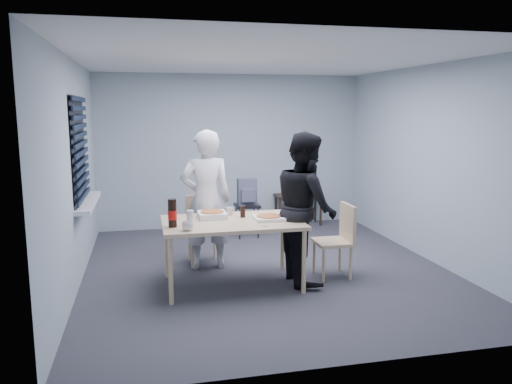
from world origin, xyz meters
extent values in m
plane|color=#313136|center=(0.00, 0.00, 0.00)|extent=(5.00, 5.00, 0.00)
plane|color=white|center=(0.00, 0.00, 2.60)|extent=(5.00, 5.00, 0.00)
plane|color=#A2B2B6|center=(0.00, 2.50, 1.30)|extent=(4.50, 0.00, 4.50)
plane|color=#A2B2B6|center=(0.00, -2.50, 1.30)|extent=(4.50, 0.00, 4.50)
plane|color=#A2B2B6|center=(-2.25, 0.00, 1.30)|extent=(0.00, 5.00, 5.00)
plane|color=#A2B2B6|center=(2.25, 0.00, 1.30)|extent=(0.00, 5.00, 5.00)
plane|color=black|center=(-2.23, 0.40, 1.55)|extent=(0.00, 1.30, 1.30)
cube|color=black|center=(-2.21, 0.40, 1.55)|extent=(0.04, 1.30, 1.25)
cube|color=silver|center=(-2.16, 0.40, 0.89)|extent=(0.18, 1.42, 0.05)
cube|color=beige|center=(-0.52, -0.48, 0.74)|extent=(1.57, 0.99, 0.04)
cylinder|color=beige|center=(-1.24, -0.91, 0.36)|extent=(0.05, 0.05, 0.72)
cylinder|color=beige|center=(-1.24, -0.04, 0.36)|extent=(0.05, 0.05, 0.72)
cylinder|color=beige|center=(0.21, -0.91, 0.36)|extent=(0.05, 0.05, 0.72)
cylinder|color=beige|center=(0.21, -0.04, 0.36)|extent=(0.05, 0.05, 0.72)
cube|color=beige|center=(-0.74, 0.42, 0.43)|extent=(0.42, 0.42, 0.04)
cube|color=beige|center=(-0.74, 0.61, 0.67)|extent=(0.42, 0.04, 0.44)
cylinder|color=beige|center=(-0.91, 0.25, 0.21)|extent=(0.03, 0.03, 0.41)
cylinder|color=beige|center=(-0.91, 0.59, 0.21)|extent=(0.03, 0.03, 0.41)
cylinder|color=beige|center=(-0.57, 0.25, 0.21)|extent=(0.03, 0.03, 0.41)
cylinder|color=beige|center=(-0.57, 0.59, 0.21)|extent=(0.03, 0.03, 0.41)
cube|color=beige|center=(0.72, -0.45, 0.43)|extent=(0.42, 0.42, 0.04)
cube|color=beige|center=(0.91, -0.45, 0.67)|extent=(0.04, 0.42, 0.44)
cylinder|color=beige|center=(0.55, -0.62, 0.21)|extent=(0.03, 0.03, 0.41)
cylinder|color=beige|center=(0.55, -0.28, 0.21)|extent=(0.03, 0.03, 0.41)
cylinder|color=beige|center=(0.89, -0.62, 0.21)|extent=(0.03, 0.03, 0.41)
cylinder|color=beige|center=(0.89, -0.28, 0.21)|extent=(0.03, 0.03, 0.41)
imported|color=silver|center=(-0.72, 0.25, 0.89)|extent=(0.65, 0.42, 1.77)
imported|color=black|center=(0.35, -0.49, 0.89)|extent=(0.47, 0.86, 1.77)
cube|color=black|center=(1.15, 2.28, 0.53)|extent=(0.82, 0.36, 0.04)
cylinder|color=black|center=(0.78, 2.14, 0.25)|extent=(0.04, 0.04, 0.51)
cylinder|color=black|center=(0.78, 2.42, 0.25)|extent=(0.04, 0.04, 0.51)
cylinder|color=black|center=(1.52, 2.14, 0.25)|extent=(0.04, 0.04, 0.51)
cylinder|color=black|center=(1.52, 2.42, 0.25)|extent=(0.04, 0.04, 0.51)
cube|color=black|center=(0.10, 1.67, 0.50)|extent=(0.38, 0.38, 0.04)
cylinder|color=black|center=(-0.05, 1.53, 0.24)|extent=(0.04, 0.04, 0.48)
cylinder|color=black|center=(-0.05, 1.82, 0.24)|extent=(0.04, 0.04, 0.48)
cylinder|color=black|center=(0.25, 1.53, 0.24)|extent=(0.04, 0.04, 0.48)
cylinder|color=black|center=(0.25, 1.82, 0.24)|extent=(0.04, 0.04, 0.48)
cube|color=slate|center=(0.10, 1.67, 0.73)|extent=(0.30, 0.16, 0.42)
cube|color=slate|center=(0.10, 1.57, 0.68)|extent=(0.22, 0.06, 0.20)
cube|color=white|center=(-0.72, -0.28, 0.78)|extent=(0.32, 0.32, 0.03)
cube|color=white|center=(-0.72, -0.28, 0.81)|extent=(0.32, 0.32, 0.03)
cylinder|color=#CC7F38|center=(-0.72, -0.28, 0.84)|extent=(0.27, 0.27, 0.01)
cube|color=white|center=(-0.09, -0.50, 0.78)|extent=(0.33, 0.33, 0.03)
cylinder|color=#CC7F38|center=(-0.09, -0.50, 0.80)|extent=(0.28, 0.28, 0.01)
imported|color=silver|center=(-1.05, -0.83, 0.81)|extent=(0.17, 0.17, 0.10)
imported|color=silver|center=(-0.49, -0.16, 0.81)|extent=(0.10, 0.10, 0.09)
cylinder|color=black|center=(-0.36, -0.32, 0.83)|extent=(0.07, 0.07, 0.14)
cylinder|color=black|center=(-1.20, -0.64, 0.92)|extent=(0.09, 0.09, 0.31)
cylinder|color=red|center=(-1.20, -0.64, 0.90)|extent=(0.10, 0.10, 0.10)
cylinder|color=silver|center=(-1.01, -0.67, 0.85)|extent=(0.08, 0.08, 0.18)
torus|color=red|center=(-0.22, -0.84, 0.77)|extent=(0.08, 0.08, 0.00)
cube|color=white|center=(1.00, 2.28, 0.55)|extent=(0.28, 0.35, 0.01)
cube|color=black|center=(1.37, 2.30, 0.58)|extent=(0.18, 0.16, 0.06)
camera|label=1|loc=(-1.48, -5.95, 2.02)|focal=35.00mm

